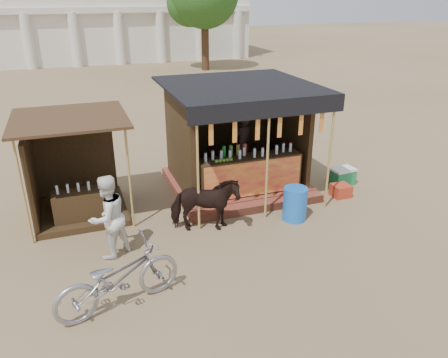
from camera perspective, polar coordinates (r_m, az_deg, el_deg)
ground at (r=8.70m, az=3.63°, el=-10.63°), size 120.00×120.00×0.00m
main_stall at (r=11.37m, az=1.82°, el=3.64°), size 3.60×3.61×2.78m
secondary_stall at (r=10.62m, az=-19.45°, el=-0.23°), size 2.40×2.40×2.38m
cow at (r=9.40m, az=-2.54°, el=-3.41°), size 1.61×1.03×1.25m
motorbike at (r=7.47m, az=-13.69°, el=-12.46°), size 2.27×1.27×1.13m
bystander at (r=8.73m, az=-14.91°, el=-4.83°), size 1.04×0.99×1.70m
blue_barrel at (r=10.10m, az=9.25°, el=-3.21°), size 0.68×0.68×0.78m
red_crate at (r=11.58m, az=15.00°, el=-1.47°), size 0.44×0.41×0.31m
cooler at (r=12.29m, az=15.21°, el=0.36°), size 0.68×0.50×0.46m
background_building at (r=36.57m, az=-19.56°, el=20.67°), size 26.00×7.45×8.18m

